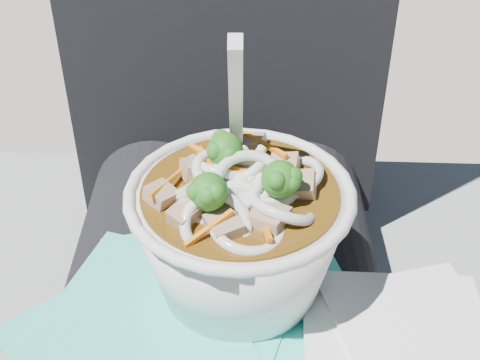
{
  "coord_description": "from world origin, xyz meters",
  "views": [
    {
      "loc": [
        0.02,
        -0.39,
        1.02
      ],
      "look_at": [
        0.02,
        -0.01,
        0.73
      ],
      "focal_mm": 50.0,
      "sensor_mm": 36.0,
      "label": 1
    }
  ],
  "objects_px": {
    "udon_bowl": "(240,226)",
    "person_body": "(224,257)",
    "lap": "(222,346)",
    "plastic_bag": "(206,327)"
  },
  "relations": [
    {
      "from": "udon_bowl",
      "to": "person_body",
      "type": "bearing_deg",
      "value": 99.09
    },
    {
      "from": "plastic_bag",
      "to": "udon_bowl",
      "type": "xyz_separation_m",
      "value": [
        0.03,
        0.04,
        0.07
      ]
    },
    {
      "from": "lap",
      "to": "person_body",
      "type": "relative_size",
      "value": 0.48
    },
    {
      "from": "person_body",
      "to": "udon_bowl",
      "type": "bearing_deg",
      "value": -80.91
    },
    {
      "from": "person_body",
      "to": "udon_bowl",
      "type": "distance_m",
      "value": 0.16
    },
    {
      "from": "lap",
      "to": "person_body",
      "type": "height_order",
      "value": "person_body"
    },
    {
      "from": "person_body",
      "to": "plastic_bag",
      "type": "xyz_separation_m",
      "value": [
        -0.01,
        -0.14,
        0.06
      ]
    },
    {
      "from": "person_body",
      "to": "udon_bowl",
      "type": "height_order",
      "value": "person_body"
    },
    {
      "from": "lap",
      "to": "udon_bowl",
      "type": "bearing_deg",
      "value": -27.85
    },
    {
      "from": "udon_bowl",
      "to": "plastic_bag",
      "type": "bearing_deg",
      "value": -123.98
    }
  ]
}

